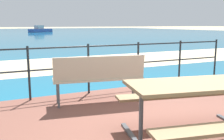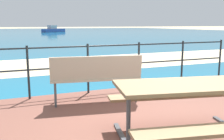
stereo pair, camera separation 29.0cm
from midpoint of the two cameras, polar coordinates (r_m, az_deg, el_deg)
The scene contains 8 objects.
ground_plane at distance 3.68m, azimuth 18.28°, elevation -14.16°, with size 240.00×240.00×0.00m, color tan.
patio_paving at distance 3.67m, azimuth 18.31°, elevation -13.73°, with size 6.40×5.20×0.06m, color brown.
sea_water at distance 42.60m, azimuth -19.30°, elevation 7.66°, with size 90.00×90.00×0.01m, color #196B8E.
beach_strip at distance 9.73m, azimuth -8.61°, elevation 1.35°, with size 54.00×3.84×0.01m, color beige.
picnic_table at distance 3.20m, azimuth 20.00°, elevation -5.91°, with size 2.04×1.79×0.75m.
park_bench at distance 4.58m, azimuth -1.71°, elevation -0.99°, with size 1.66×0.69×0.88m.
railing_fence at distance 5.51m, azimuth 2.03°, elevation 2.03°, with size 5.94×0.04×1.03m.
boat_near at distance 48.35m, azimuth -12.64°, elevation 8.71°, with size 4.83×4.03×1.22m.
Camera 2 is at (-2.10, -2.58, 1.49)m, focal length 41.22 mm.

